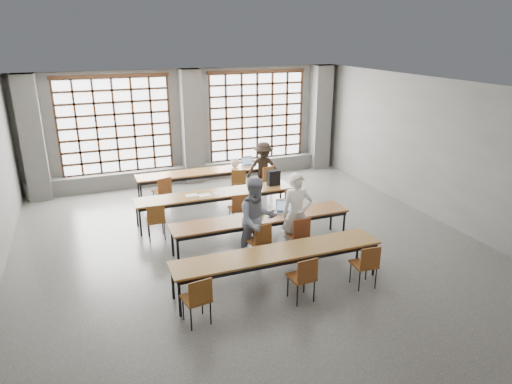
{
  "coord_description": "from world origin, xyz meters",
  "views": [
    {
      "loc": [
        -3.2,
        -8.55,
        4.54
      ],
      "look_at": [
        0.27,
        0.4,
        1.16
      ],
      "focal_mm": 32.0,
      "sensor_mm": 36.0,
      "label": 1
    }
  ],
  "objects_px": {
    "student_male": "(297,214)",
    "student_female": "(257,220)",
    "chair_front_left": "(260,238)",
    "chair_mid_left": "(156,218)",
    "chair_mid_right": "(291,199)",
    "phone": "(271,217)",
    "chair_front_right": "(299,232)",
    "laptop_back": "(248,163)",
    "chair_back_mid": "(239,180)",
    "chair_mid_centre": "(239,206)",
    "chair_near_mid": "(304,275)",
    "laptop_front": "(284,209)",
    "chair_back_right": "(266,177)",
    "green_box": "(258,214)",
    "desk_row_b": "(216,195)",
    "desk_row_d": "(278,255)",
    "red_pouch": "(196,296)",
    "mouse": "(301,211)",
    "chair_back_left": "(163,189)",
    "plastic_bag": "(235,163)",
    "student_back": "(264,168)",
    "chair_near_left": "(198,296)",
    "chair_near_right": "(366,262)",
    "desk_row_a": "(206,173)",
    "desk_row_c": "(262,220)",
    "backpack": "(274,178)"
  },
  "relations": [
    {
      "from": "desk_row_a",
      "to": "phone",
      "type": "distance_m",
      "value": 3.95
    },
    {
      "from": "student_male",
      "to": "plastic_bag",
      "type": "bearing_deg",
      "value": 102.84
    },
    {
      "from": "desk_row_d",
      "to": "laptop_front",
      "type": "distance_m",
      "value": 1.97
    },
    {
      "from": "chair_near_left",
      "to": "laptop_front",
      "type": "distance_m",
      "value": 3.52
    },
    {
      "from": "chair_back_right",
      "to": "phone",
      "type": "bearing_deg",
      "value": -110.56
    },
    {
      "from": "chair_back_mid",
      "to": "chair_front_right",
      "type": "distance_m",
      "value": 3.83
    },
    {
      "from": "chair_mid_left",
      "to": "laptop_back",
      "type": "height_order",
      "value": "laptop_back"
    },
    {
      "from": "chair_back_right",
      "to": "mouse",
      "type": "relative_size",
      "value": 8.98
    },
    {
      "from": "chair_front_left",
      "to": "student_back",
      "type": "xyz_separation_m",
      "value": [
        1.68,
        3.95,
        0.24
      ]
    },
    {
      "from": "chair_front_right",
      "to": "laptop_back",
      "type": "bearing_deg",
      "value": 83.28
    },
    {
      "from": "red_pouch",
      "to": "desk_row_a",
      "type": "bearing_deg",
      "value": 73.18
    },
    {
      "from": "chair_back_mid",
      "to": "chair_mid_right",
      "type": "distance_m",
      "value": 2.09
    },
    {
      "from": "chair_back_right",
      "to": "student_female",
      "type": "bearing_deg",
      "value": -114.9
    },
    {
      "from": "chair_front_right",
      "to": "green_box",
      "type": "distance_m",
      "value": 0.99
    },
    {
      "from": "chair_mid_right",
      "to": "backpack",
      "type": "distance_m",
      "value": 0.81
    },
    {
      "from": "chair_near_mid",
      "to": "chair_back_mid",
      "type": "bearing_deg",
      "value": 82.79
    },
    {
      "from": "desk_row_a",
      "to": "chair_near_mid",
      "type": "xyz_separation_m",
      "value": [
        0.08,
        -6.1,
        -0.13
      ]
    },
    {
      "from": "student_male",
      "to": "mouse",
      "type": "xyz_separation_m",
      "value": [
        0.35,
        0.48,
        -0.15
      ]
    },
    {
      "from": "chair_front_right",
      "to": "laptop_back",
      "type": "height_order",
      "value": "laptop_back"
    },
    {
      "from": "student_male",
      "to": "desk_row_a",
      "type": "bearing_deg",
      "value": 114.63
    },
    {
      "from": "chair_front_left",
      "to": "chair_mid_centre",
      "type": "bearing_deg",
      "value": 84.29
    },
    {
      "from": "chair_mid_left",
      "to": "chair_front_right",
      "type": "relative_size",
      "value": 1.0
    },
    {
      "from": "chair_front_left",
      "to": "phone",
      "type": "distance_m",
      "value": 0.73
    },
    {
      "from": "plastic_bag",
      "to": "chair_near_mid",
      "type": "bearing_deg",
      "value": -97.55
    },
    {
      "from": "student_male",
      "to": "laptop_front",
      "type": "xyz_separation_m",
      "value": [
        -0.02,
        0.6,
        -0.1
      ]
    },
    {
      "from": "chair_front_left",
      "to": "student_male",
      "type": "distance_m",
      "value": 0.96
    },
    {
      "from": "student_male",
      "to": "desk_row_b",
      "type": "bearing_deg",
      "value": 128.82
    },
    {
      "from": "student_female",
      "to": "laptop_front",
      "type": "distance_m",
      "value": 1.07
    },
    {
      "from": "chair_back_right",
      "to": "chair_mid_centre",
      "type": "height_order",
      "value": "same"
    },
    {
      "from": "chair_back_left",
      "to": "red_pouch",
      "type": "relative_size",
      "value": 4.4
    },
    {
      "from": "chair_mid_left",
      "to": "red_pouch",
      "type": "distance_m",
      "value": 3.44
    },
    {
      "from": "laptop_front",
      "to": "red_pouch",
      "type": "bearing_deg",
      "value": -138.49
    },
    {
      "from": "laptop_front",
      "to": "plastic_bag",
      "type": "height_order",
      "value": "plastic_bag"
    },
    {
      "from": "chair_near_right",
      "to": "mouse",
      "type": "xyz_separation_m",
      "value": [
        -0.22,
        2.25,
        0.21
      ]
    },
    {
      "from": "chair_near_mid",
      "to": "student_female",
      "type": "bearing_deg",
      "value": 95.84
    },
    {
      "from": "chair_back_right",
      "to": "chair_near_right",
      "type": "distance_m",
      "value": 5.48
    },
    {
      "from": "plastic_bag",
      "to": "red_pouch",
      "type": "relative_size",
      "value": 1.43
    },
    {
      "from": "student_back",
      "to": "chair_back_right",
      "type": "bearing_deg",
      "value": -73.3
    },
    {
      "from": "chair_mid_left",
      "to": "laptop_back",
      "type": "relative_size",
      "value": 2.23
    },
    {
      "from": "chair_near_left",
      "to": "chair_near_right",
      "type": "height_order",
      "value": "same"
    },
    {
      "from": "chair_mid_centre",
      "to": "chair_near_mid",
      "type": "bearing_deg",
      "value": -90.33
    },
    {
      "from": "chair_back_left",
      "to": "plastic_bag",
      "type": "relative_size",
      "value": 3.08
    },
    {
      "from": "laptop_front",
      "to": "plastic_bag",
      "type": "bearing_deg",
      "value": 88.15
    },
    {
      "from": "chair_front_left",
      "to": "red_pouch",
      "type": "distance_m",
      "value": 2.34
    },
    {
      "from": "desk_row_b",
      "to": "green_box",
      "type": "relative_size",
      "value": 16.0
    },
    {
      "from": "student_male",
      "to": "student_female",
      "type": "xyz_separation_m",
      "value": [
        -0.9,
        0.0,
        0.01
      ]
    },
    {
      "from": "chair_mid_centre",
      "to": "laptop_front",
      "type": "height_order",
      "value": "laptop_front"
    },
    {
      "from": "desk_row_d",
      "to": "laptop_back",
      "type": "relative_size",
      "value": 10.14
    },
    {
      "from": "chair_mid_left",
      "to": "chair_mid_right",
      "type": "bearing_deg",
      "value": 0.01
    },
    {
      "from": "desk_row_c",
      "to": "chair_mid_left",
      "type": "relative_size",
      "value": 4.55
    }
  ]
}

